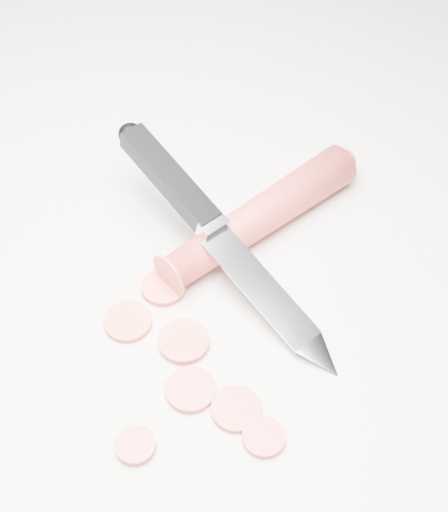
# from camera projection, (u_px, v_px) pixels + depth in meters

# --- Properties ---
(ground) EXTENTS (2.40, 2.40, 0.00)m
(ground) POSITION_uv_depth(u_px,v_px,m) (216.00, 310.00, 0.57)
(ground) COLOR silver
(ground) RESTS_ON ground
(carrot) EXTENTS (0.14, 0.18, 0.03)m
(carrot) POSITION_uv_depth(u_px,v_px,m) (261.00, 216.00, 0.61)
(carrot) COLOR red
(carrot) RESTS_ON ground
(carrot_slice_0) EXTENTS (0.04, 0.04, 0.01)m
(carrot_slice_0) POSITION_uv_depth(u_px,v_px,m) (128.00, 322.00, 0.56)
(carrot_slice_0) COLOR #E35846
(carrot_slice_0) RESTS_ON ground
(carrot_slice_1) EXTENTS (0.04, 0.04, 0.01)m
(carrot_slice_1) POSITION_uv_depth(u_px,v_px,m) (191.00, 390.00, 0.52)
(carrot_slice_1) COLOR #E35846
(carrot_slice_1) RESTS_ON ground
(carrot_slice_2) EXTENTS (0.04, 0.04, 0.01)m
(carrot_slice_2) POSITION_uv_depth(u_px,v_px,m) (184.00, 342.00, 0.55)
(carrot_slice_2) COLOR #E35846
(carrot_slice_2) RESTS_ON ground
(carrot_slice_3) EXTENTS (0.04, 0.04, 0.01)m
(carrot_slice_3) POSITION_uv_depth(u_px,v_px,m) (236.00, 409.00, 0.51)
(carrot_slice_3) COLOR #E35846
(carrot_slice_3) RESTS_ON ground
(carrot_slice_4) EXTENTS (0.03, 0.03, 0.01)m
(carrot_slice_4) POSITION_uv_depth(u_px,v_px,m) (264.00, 437.00, 0.50)
(carrot_slice_4) COLOR #E35846
(carrot_slice_4) RESTS_ON ground
(carrot_slice_5) EXTENTS (0.04, 0.04, 0.01)m
(carrot_slice_5) POSITION_uv_depth(u_px,v_px,m) (164.00, 287.00, 0.58)
(carrot_slice_5) COLOR #E35846
(carrot_slice_5) RESTS_ON ground
(carrot_slice_6) EXTENTS (0.03, 0.03, 0.01)m
(carrot_slice_6) POSITION_uv_depth(u_px,v_px,m) (135.00, 446.00, 0.49)
(carrot_slice_6) COLOR #E35846
(carrot_slice_6) RESTS_ON ground
(kitchen_knife) EXTENTS (0.24, 0.18, 0.08)m
(kitchen_knife) POSITION_uv_depth(u_px,v_px,m) (225.00, 238.00, 0.57)
(kitchen_knife) COLOR silver
(kitchen_knife) RESTS_ON ground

